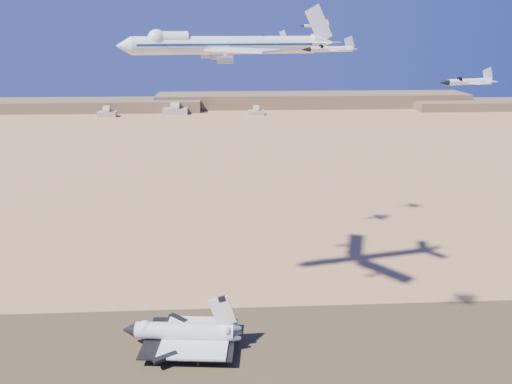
{
  "coord_description": "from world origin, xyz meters",
  "views": [
    {
      "loc": [
        6.93,
        -139.37,
        98.95
      ],
      "look_at": [
        14.8,
        8.0,
        51.13
      ],
      "focal_mm": 35.0,
      "sensor_mm": 36.0,
      "label": 1
    }
  ],
  "objects_px": {
    "shuttle": "(184,333)",
    "chase_jet_e": "(315,26)",
    "carrier_747": "(220,45)",
    "crew_c": "(213,359)",
    "crew_a": "(198,364)",
    "crew_b": "(207,359)",
    "chase_jet_a": "(330,49)",
    "chase_jet_b": "(468,81)",
    "chase_jet_d": "(270,38)"
  },
  "relations": [
    {
      "from": "chase_jet_a",
      "to": "chase_jet_b",
      "type": "distance_m",
      "value": 35.28
    },
    {
      "from": "carrier_747",
      "to": "chase_jet_d",
      "type": "height_order",
      "value": "carrier_747"
    },
    {
      "from": "carrier_747",
      "to": "crew_a",
      "type": "height_order",
      "value": "carrier_747"
    },
    {
      "from": "carrier_747",
      "to": "chase_jet_a",
      "type": "bearing_deg",
      "value": -65.37
    },
    {
      "from": "crew_c",
      "to": "chase_jet_d",
      "type": "bearing_deg",
      "value": -90.01
    },
    {
      "from": "crew_b",
      "to": "chase_jet_e",
      "type": "height_order",
      "value": "chase_jet_e"
    },
    {
      "from": "crew_c",
      "to": "chase_jet_b",
      "type": "height_order",
      "value": "chase_jet_b"
    },
    {
      "from": "shuttle",
      "to": "chase_jet_d",
      "type": "distance_m",
      "value": 124.15
    },
    {
      "from": "crew_b",
      "to": "crew_c",
      "type": "distance_m",
      "value": 2.01
    },
    {
      "from": "carrier_747",
      "to": "chase_jet_b",
      "type": "bearing_deg",
      "value": -60.82
    },
    {
      "from": "carrier_747",
      "to": "crew_c",
      "type": "bearing_deg",
      "value": -107.36
    },
    {
      "from": "crew_a",
      "to": "crew_c",
      "type": "height_order",
      "value": "crew_a"
    },
    {
      "from": "crew_b",
      "to": "chase_jet_e",
      "type": "distance_m",
      "value": 150.84
    },
    {
      "from": "shuttle",
      "to": "chase_jet_a",
      "type": "xyz_separation_m",
      "value": [
        41.77,
        -11.58,
        89.41
      ]
    },
    {
      "from": "crew_a",
      "to": "chase_jet_e",
      "type": "height_order",
      "value": "chase_jet_e"
    },
    {
      "from": "crew_c",
      "to": "crew_a",
      "type": "bearing_deg",
      "value": 42.91
    },
    {
      "from": "carrier_747",
      "to": "crew_c",
      "type": "height_order",
      "value": "carrier_747"
    },
    {
      "from": "crew_a",
      "to": "chase_jet_e",
      "type": "distance_m",
      "value": 153.25
    },
    {
      "from": "chase_jet_a",
      "to": "crew_b",
      "type": "bearing_deg",
      "value": 155.0
    },
    {
      "from": "chase_jet_d",
      "to": "chase_jet_e",
      "type": "xyz_separation_m",
      "value": [
        21.97,
        16.31,
        5.06
      ]
    },
    {
      "from": "shuttle",
      "to": "chase_jet_a",
      "type": "bearing_deg",
      "value": -10.26
    },
    {
      "from": "carrier_747",
      "to": "chase_jet_e",
      "type": "bearing_deg",
      "value": 46.17
    },
    {
      "from": "shuttle",
      "to": "carrier_747",
      "type": "xyz_separation_m",
      "value": [
        13.3,
        27.48,
        89.34
      ]
    },
    {
      "from": "carrier_747",
      "to": "crew_b",
      "type": "height_order",
      "value": "carrier_747"
    },
    {
      "from": "shuttle",
      "to": "chase_jet_e",
      "type": "bearing_deg",
      "value": 64.69
    },
    {
      "from": "shuttle",
      "to": "chase_jet_a",
      "type": "relative_size",
      "value": 2.6
    },
    {
      "from": "chase_jet_b",
      "to": "shuttle",
      "type": "bearing_deg",
      "value": 135.37
    },
    {
      "from": "crew_a",
      "to": "crew_b",
      "type": "height_order",
      "value": "crew_a"
    },
    {
      "from": "chase_jet_d",
      "to": "crew_b",
      "type": "bearing_deg",
      "value": -120.31
    },
    {
      "from": "shuttle",
      "to": "carrier_747",
      "type": "distance_m",
      "value": 94.41
    },
    {
      "from": "carrier_747",
      "to": "crew_a",
      "type": "relative_size",
      "value": 38.49
    },
    {
      "from": "crew_c",
      "to": "crew_b",
      "type": "bearing_deg",
      "value": 13.79
    },
    {
      "from": "carrier_747",
      "to": "crew_c",
      "type": "xyz_separation_m",
      "value": [
        -3.69,
        -35.67,
        -93.52
      ]
    },
    {
      "from": "chase_jet_b",
      "to": "chase_jet_e",
      "type": "distance_m",
      "value": 130.43
    },
    {
      "from": "shuttle",
      "to": "chase_jet_e",
      "type": "relative_size",
      "value": 2.83
    },
    {
      "from": "carrier_747",
      "to": "crew_a",
      "type": "distance_m",
      "value": 101.28
    },
    {
      "from": "chase_jet_b",
      "to": "crew_c",
      "type": "bearing_deg",
      "value": 137.87
    },
    {
      "from": "shuttle",
      "to": "crew_c",
      "type": "relative_size",
      "value": 21.27
    },
    {
      "from": "crew_a",
      "to": "carrier_747",
      "type": "bearing_deg",
      "value": 1.24
    },
    {
      "from": "crew_b",
      "to": "chase_jet_e",
      "type": "relative_size",
      "value": 0.13
    },
    {
      "from": "crew_a",
      "to": "chase_jet_d",
      "type": "bearing_deg",
      "value": -4.41
    },
    {
      "from": "crew_b",
      "to": "chase_jet_b",
      "type": "height_order",
      "value": "chase_jet_b"
    },
    {
      "from": "crew_a",
      "to": "crew_c",
      "type": "distance_m",
      "value": 5.11
    },
    {
      "from": "chase_jet_b",
      "to": "crew_b",
      "type": "bearing_deg",
      "value": 138.57
    },
    {
      "from": "crew_a",
      "to": "crew_c",
      "type": "xyz_separation_m",
      "value": [
        4.54,
        2.35,
        -0.01
      ]
    },
    {
      "from": "shuttle",
      "to": "chase_jet_d",
      "type": "height_order",
      "value": "chase_jet_d"
    },
    {
      "from": "chase_jet_b",
      "to": "chase_jet_d",
      "type": "distance_m",
      "value": 118.15
    },
    {
      "from": "crew_a",
      "to": "crew_b",
      "type": "distance_m",
      "value": 3.49
    },
    {
      "from": "shuttle",
      "to": "crew_a",
      "type": "bearing_deg",
      "value": -59.05
    },
    {
      "from": "shuttle",
      "to": "carrier_747",
      "type": "bearing_deg",
      "value": 69.41
    }
  ]
}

